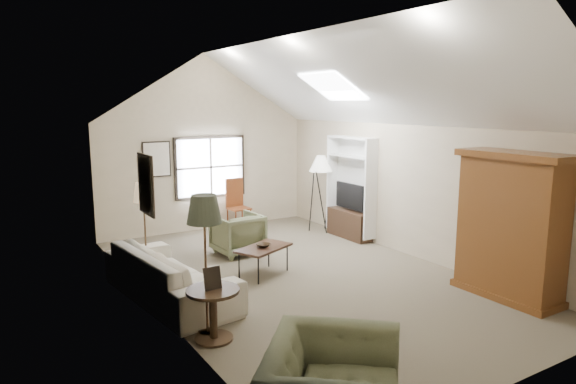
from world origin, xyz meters
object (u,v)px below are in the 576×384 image
armoire (511,226)px  armchair_far (237,234)px  sofa (170,274)px  side_chair (239,204)px  side_table (213,314)px  coffee_table (264,261)px

armoire → armchair_far: armoire is taller
sofa → armchair_far: armchair_far is taller
armoire → side_chair: size_ratio=1.88×
armchair_far → side_chair: size_ratio=0.75×
sofa → side_table: bearing=173.1°
armoire → armchair_far: 4.91m
sofa → armchair_far: (1.90, 1.58, 0.01)m
coffee_table → side_table: 2.49m
sofa → coffee_table: sofa is taller
side_chair → armoire: bearing=-78.6°
coffee_table → armoire: bearing=-46.4°
coffee_table → side_chair: 3.40m
armoire → coffee_table: size_ratio=2.26×
side_chair → armchair_far: bearing=-120.4°
armoire → sofa: size_ratio=0.84×
armchair_far → coffee_table: size_ratio=0.89×
side_table → side_chair: side_chair is taller
armoire → armchair_far: size_ratio=2.52×
armchair_far → side_table: armchair_far is taller
armoire → coffee_table: (-2.67, 2.80, -0.85)m
side_chair → coffee_table: bearing=-112.4°
armoire → sofa: 5.15m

